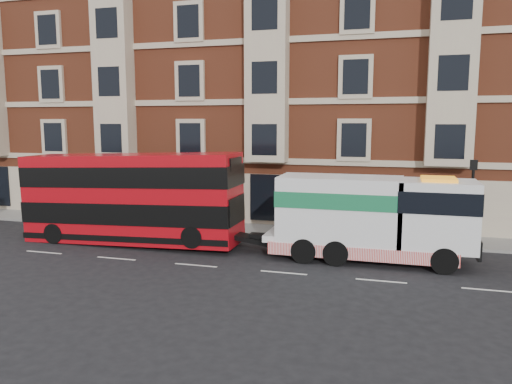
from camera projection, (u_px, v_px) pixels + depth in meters
ground at (196, 265)px, 22.15m from camera, size 120.00×120.00×0.00m
sidewalk at (246, 229)px, 29.28m from camera, size 90.00×3.00×0.15m
victorian_terrace at (284, 68)px, 34.88m from camera, size 45.00×12.00×20.40m
lamp_post_west at (142, 184)px, 29.32m from camera, size 0.35×0.15×4.35m
lamp_post_east at (472, 197)px, 24.39m from camera, size 0.35×0.15×4.35m
double_decker_bus at (131, 197)px, 25.84m from camera, size 11.54×2.65×4.67m
tow_truck at (368, 217)px, 22.60m from camera, size 9.24×2.73×3.85m
pedestrian at (123, 208)px, 31.10m from camera, size 0.62×0.43×1.64m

